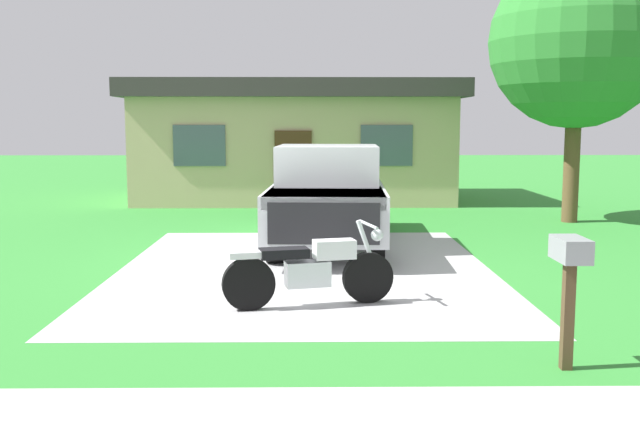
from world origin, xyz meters
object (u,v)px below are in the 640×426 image
pickup_truck (328,195)px  motorcycle (311,270)px  neighbor_house (295,140)px  mailbox (570,267)px  shade_tree (577,42)px

pickup_truck → motorcycle: bearing=-94.1°
neighbor_house → mailbox: bearing=-79.3°
motorcycle → mailbox: size_ratio=1.73×
motorcycle → shade_tree: shade_tree is taller
shade_tree → neighbor_house: shade_tree is taller
mailbox → neighbor_house: neighbor_house is taller
mailbox → shade_tree: (3.65, 10.06, 3.15)m
pickup_truck → neighbor_house: neighbor_house is taller
mailbox → neighbor_house: bearing=100.7°
motorcycle → neighbor_house: 13.07m
motorcycle → pickup_truck: (0.33, 4.67, 0.48)m
pickup_truck → neighbor_house: bearing=95.6°
motorcycle → neighbor_house: neighbor_house is taller
pickup_truck → neighbor_house: 8.40m
mailbox → shade_tree: shade_tree is taller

